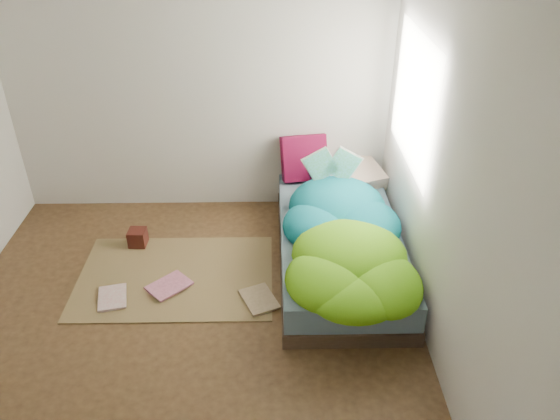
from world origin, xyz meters
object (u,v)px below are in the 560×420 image
object	(u,v)px
floor_book_a	(98,300)
bed	(339,247)
open_book	(333,155)
floor_book_b	(161,279)
pillow_magenta	(304,158)
wooden_box	(138,237)

from	to	relation	value
floor_book_a	bed	bearing A→B (deg)	1.36
open_book	floor_book_b	size ratio (longest dim) A/B	1.27
floor_book_a	floor_book_b	distance (m)	0.51
pillow_magenta	open_book	size ratio (longest dim) A/B	1.03
pillow_magenta	floor_book_b	world-z (taller)	pillow_magenta
floor_book_a	pillow_magenta	bearing A→B (deg)	27.18
open_book	pillow_magenta	bearing A→B (deg)	114.00
pillow_magenta	floor_book_a	size ratio (longest dim) A/B	1.45
open_book	floor_book_b	xyz separation A→B (m)	(-1.44, -0.69, -0.78)
open_book	floor_book_a	xyz separation A→B (m)	(-1.89, -0.93, -0.78)
bed	floor_book_a	bearing A→B (deg)	-166.21
floor_book_a	floor_book_b	world-z (taller)	floor_book_b
open_book	floor_book_a	bearing A→B (deg)	-154.99
pillow_magenta	wooden_box	distance (m)	1.70
floor_book_a	open_book	bearing A→B (deg)	13.80
bed	pillow_magenta	bearing A→B (deg)	105.53
wooden_box	floor_book_a	xyz separation A→B (m)	(-0.16, -0.76, -0.06)
bed	floor_book_b	bearing A→B (deg)	-171.03
open_book	wooden_box	distance (m)	1.88
floor_book_a	floor_book_b	bearing A→B (deg)	15.77
pillow_magenta	wooden_box	xyz separation A→B (m)	(-1.51, -0.63, -0.47)
pillow_magenta	open_book	distance (m)	0.56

